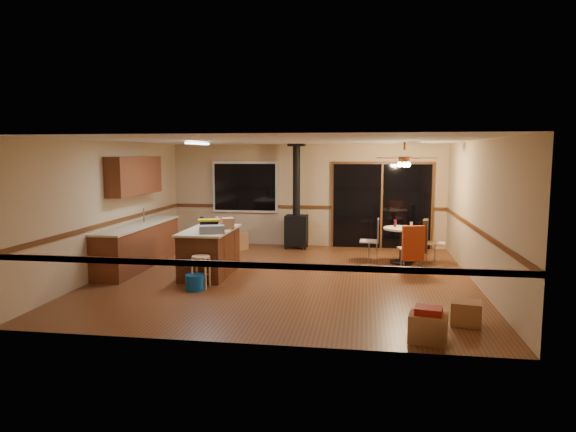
% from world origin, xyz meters
% --- Properties ---
extents(floor, '(7.00, 7.00, 0.00)m').
position_xyz_m(floor, '(0.00, 0.00, 0.00)').
color(floor, brown).
rests_on(floor, ground).
extents(ceiling, '(7.00, 7.00, 0.00)m').
position_xyz_m(ceiling, '(0.00, 0.00, 2.60)').
color(ceiling, silver).
rests_on(ceiling, ground).
extents(wall_back, '(7.00, 0.00, 7.00)m').
position_xyz_m(wall_back, '(0.00, 3.50, 1.30)').
color(wall_back, tan).
rests_on(wall_back, ground).
extents(wall_front, '(7.00, 0.00, 7.00)m').
position_xyz_m(wall_front, '(0.00, -3.50, 1.30)').
color(wall_front, tan).
rests_on(wall_front, ground).
extents(wall_left, '(0.00, 7.00, 7.00)m').
position_xyz_m(wall_left, '(-3.50, 0.00, 1.30)').
color(wall_left, tan).
rests_on(wall_left, ground).
extents(wall_right, '(0.00, 7.00, 7.00)m').
position_xyz_m(wall_right, '(3.50, 0.00, 1.30)').
color(wall_right, tan).
rests_on(wall_right, ground).
extents(chair_rail, '(7.00, 7.00, 0.08)m').
position_xyz_m(chair_rail, '(0.00, 0.00, 1.00)').
color(chair_rail, '#522C14').
rests_on(chair_rail, ground).
extents(window, '(1.72, 0.10, 1.32)m').
position_xyz_m(window, '(-1.60, 3.45, 1.50)').
color(window, black).
rests_on(window, ground).
extents(sliding_door, '(2.52, 0.10, 2.10)m').
position_xyz_m(sliding_door, '(1.90, 3.45, 1.05)').
color(sliding_door, black).
rests_on(sliding_door, ground).
extents(lower_cabinets, '(0.60, 3.00, 0.86)m').
position_xyz_m(lower_cabinets, '(-3.20, 0.50, 0.43)').
color(lower_cabinets, '#612E18').
rests_on(lower_cabinets, ground).
extents(countertop, '(0.64, 3.04, 0.04)m').
position_xyz_m(countertop, '(-3.20, 0.50, 0.88)').
color(countertop, beige).
rests_on(countertop, lower_cabinets).
extents(upper_cabinets, '(0.35, 2.00, 0.80)m').
position_xyz_m(upper_cabinets, '(-3.33, 0.70, 1.90)').
color(upper_cabinets, '#612E18').
rests_on(upper_cabinets, ground).
extents(kitchen_island, '(0.88, 1.68, 0.90)m').
position_xyz_m(kitchen_island, '(-1.50, 0.00, 0.45)').
color(kitchen_island, '#482312').
rests_on(kitchen_island, ground).
extents(wood_stove, '(0.55, 0.50, 2.52)m').
position_xyz_m(wood_stove, '(-0.20, 3.05, 0.73)').
color(wood_stove, black).
rests_on(wood_stove, ground).
extents(ceiling_fan, '(0.24, 0.24, 0.55)m').
position_xyz_m(ceiling_fan, '(2.29, 1.62, 2.21)').
color(ceiling_fan, brown).
rests_on(ceiling_fan, ceiling).
extents(fluorescent_strip, '(0.10, 1.20, 0.04)m').
position_xyz_m(fluorescent_strip, '(-1.80, 0.30, 2.56)').
color(fluorescent_strip, white).
rests_on(fluorescent_strip, ceiling).
extents(toolbox_grey, '(0.52, 0.39, 0.14)m').
position_xyz_m(toolbox_grey, '(-1.31, -0.48, 0.97)').
color(toolbox_grey, slate).
rests_on(toolbox_grey, kitchen_island).
extents(toolbox_black, '(0.39, 0.28, 0.19)m').
position_xyz_m(toolbox_black, '(-1.43, -0.22, 1.00)').
color(toolbox_black, black).
rests_on(toolbox_black, kitchen_island).
extents(toolbox_yellow_lid, '(0.46, 0.34, 0.03)m').
position_xyz_m(toolbox_yellow_lid, '(-1.43, -0.22, 1.11)').
color(toolbox_yellow_lid, gold).
rests_on(toolbox_yellow_lid, toolbox_black).
extents(box_on_island, '(0.33, 0.37, 0.21)m').
position_xyz_m(box_on_island, '(-1.18, 0.17, 1.00)').
color(box_on_island, '#996944').
rests_on(box_on_island, kitchen_island).
extents(bottle_dark, '(0.07, 0.07, 0.25)m').
position_xyz_m(bottle_dark, '(-1.63, -0.03, 1.02)').
color(bottle_dark, black).
rests_on(bottle_dark, kitchen_island).
extents(bottle_pink, '(0.09, 0.09, 0.22)m').
position_xyz_m(bottle_pink, '(-1.31, 0.20, 1.01)').
color(bottle_pink, '#D84C8C').
rests_on(bottle_pink, kitchen_island).
extents(bottle_white, '(0.07, 0.07, 0.20)m').
position_xyz_m(bottle_white, '(-1.47, 0.40, 1.00)').
color(bottle_white, white).
rests_on(bottle_white, kitchen_island).
extents(bar_stool, '(0.32, 0.32, 0.58)m').
position_xyz_m(bar_stool, '(-1.36, -1.00, 0.29)').
color(bar_stool, tan).
rests_on(bar_stool, floor).
extents(blue_bucket, '(0.41, 0.41, 0.27)m').
position_xyz_m(blue_bucket, '(-1.42, -1.14, 0.14)').
color(blue_bucket, '#0B4BA5').
rests_on(blue_bucket, floor).
extents(dining_table, '(0.80, 0.80, 0.78)m').
position_xyz_m(dining_table, '(2.29, 1.62, 0.53)').
color(dining_table, black).
rests_on(dining_table, ground).
extents(glass_red, '(0.06, 0.06, 0.16)m').
position_xyz_m(glass_red, '(2.14, 1.72, 0.86)').
color(glass_red, '#590C14').
rests_on(glass_red, dining_table).
extents(glass_cream, '(0.07, 0.07, 0.13)m').
position_xyz_m(glass_cream, '(2.47, 1.57, 0.85)').
color(glass_cream, beige).
rests_on(glass_cream, dining_table).
extents(chair_left, '(0.42, 0.41, 0.51)m').
position_xyz_m(chair_left, '(1.69, 1.72, 0.59)').
color(chair_left, gray).
rests_on(chair_left, ground).
extents(chair_near, '(0.52, 0.55, 0.70)m').
position_xyz_m(chair_near, '(2.43, 0.75, 0.60)').
color(chair_near, gray).
rests_on(chair_near, ground).
extents(chair_right, '(0.52, 0.49, 0.70)m').
position_xyz_m(chair_right, '(2.81, 1.70, 0.60)').
color(chair_right, gray).
rests_on(chair_right, ground).
extents(box_under_window, '(0.66, 0.60, 0.43)m').
position_xyz_m(box_under_window, '(-1.69, 2.69, 0.21)').
color(box_under_window, '#996944').
rests_on(box_under_window, floor).
extents(box_corner_a, '(0.53, 0.48, 0.35)m').
position_xyz_m(box_corner_a, '(2.29, -3.07, 0.18)').
color(box_corner_a, '#996944').
rests_on(box_corner_a, floor).
extents(box_corner_b, '(0.46, 0.41, 0.33)m').
position_xyz_m(box_corner_b, '(2.89, -2.33, 0.16)').
color(box_corner_b, '#996944').
rests_on(box_corner_b, floor).
extents(box_small_red, '(0.38, 0.34, 0.09)m').
position_xyz_m(box_small_red, '(2.29, -3.07, 0.40)').
color(box_small_red, maroon).
rests_on(box_small_red, box_corner_a).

